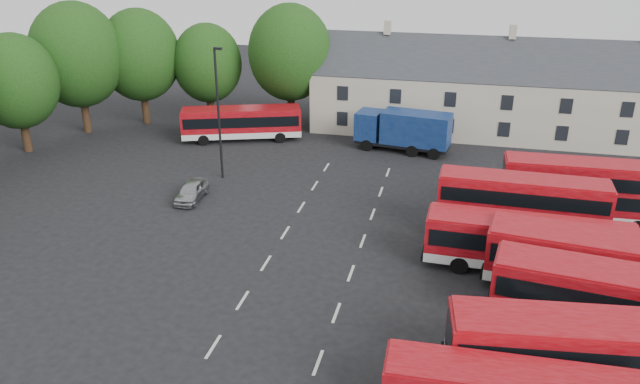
{
  "coord_description": "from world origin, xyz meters",
  "views": [
    {
      "loc": [
        10.23,
        -27.97,
        17.94
      ],
      "look_at": [
        1.83,
        7.91,
        2.2
      ],
      "focal_mm": 35.0,
      "sensor_mm": 36.0,
      "label": 1
    }
  ],
  "objects": [
    {
      "name": "lamppost",
      "position": [
        -7.32,
        13.98,
        5.35
      ],
      "size": [
        0.7,
        0.34,
        10.02
      ],
      "rotation": [
        0.0,
        0.0,
        -0.16
      ],
      "color": "black",
      "rests_on": "ground"
    },
    {
      "name": "bus_north",
      "position": [
        -8.96,
        23.02,
        1.8
      ],
      "size": [
        10.81,
        5.77,
        3.0
      ],
      "rotation": [
        0.0,
        0.0,
        0.34
      ],
      "color": "silver",
      "rests_on": "ground"
    },
    {
      "name": "silver_car",
      "position": [
        -7.9,
        9.51,
        0.66
      ],
      "size": [
        1.75,
        3.94,
        1.32
      ],
      "primitive_type": "imported",
      "rotation": [
        0.0,
        0.0,
        0.05
      ],
      "color": "#A6A9AE",
      "rests_on": "ground"
    },
    {
      "name": "bus_dd_north",
      "position": [
        18.4,
        11.99,
        2.39
      ],
      "size": [
        10.29,
        2.58,
        4.2
      ],
      "rotation": [
        0.0,
        0.0,
        0.02
      ],
      "color": "silver",
      "rests_on": "ground"
    },
    {
      "name": "terrace_houses",
      "position": [
        14.0,
        30.0,
        3.86
      ],
      "size": [
        35.7,
        7.13,
        10.06
      ],
      "color": "beige",
      "rests_on": "ground"
    },
    {
      "name": "bus_row_e",
      "position": [
        14.5,
        4.44,
        1.9
      ],
      "size": [
        11.26,
        2.9,
        3.17
      ],
      "rotation": [
        0.0,
        0.0,
        -0.03
      ],
      "color": "silver",
      "rests_on": "ground"
    },
    {
      "name": "bus_row_b",
      "position": [
        16.43,
        -4.99,
        2.01
      ],
      "size": [
        12.05,
        4.03,
        3.34
      ],
      "rotation": [
        0.0,
        0.0,
        0.12
      ],
      "color": "silver",
      "rests_on": "ground"
    },
    {
      "name": "ground",
      "position": [
        0.0,
        0.0,
        0.0
      ],
      "size": [
        140.0,
        140.0,
        0.0
      ],
      "primitive_type": "plane",
      "color": "black",
      "rests_on": "ground"
    },
    {
      "name": "bus_row_d",
      "position": [
        18.33,
        2.58,
        2.07
      ],
      "size": [
        12.45,
        4.35,
        3.45
      ],
      "rotation": [
        0.0,
        0.0,
        -0.13
      ],
      "color": "silver",
      "rests_on": "ground"
    },
    {
      "name": "treeline",
      "position": [
        -20.74,
        19.36,
        6.68
      ],
      "size": [
        29.92,
        32.59,
        12.01
      ],
      "color": "black",
      "rests_on": "ground"
    },
    {
      "name": "bus_dd_south",
      "position": [
        14.3,
        8.51,
        2.34
      ],
      "size": [
        10.06,
        2.57,
        4.1
      ],
      "rotation": [
        0.0,
        0.0,
        -0.02
      ],
      "color": "silver",
      "rests_on": "ground"
    },
    {
      "name": "lane_markings",
      "position": [
        2.5,
        2.0,
        0.01
      ],
      "size": [
        5.15,
        33.8,
        0.01
      ],
      "color": "beige",
      "rests_on": "ground"
    },
    {
      "name": "bus_row_c",
      "position": [
        18.36,
        -0.67,
        2.01
      ],
      "size": [
        12.06,
        4.29,
        3.34
      ],
      "rotation": [
        0.0,
        0.0,
        -0.14
      ],
      "color": "silver",
      "rests_on": "ground"
    },
    {
      "name": "box_truck",
      "position": [
        5.61,
        23.39,
        1.97
      ],
      "size": [
        8.3,
        3.69,
        3.51
      ],
      "rotation": [
        0.0,
        0.0,
        -0.15
      ],
      "color": "black",
      "rests_on": "ground"
    }
  ]
}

